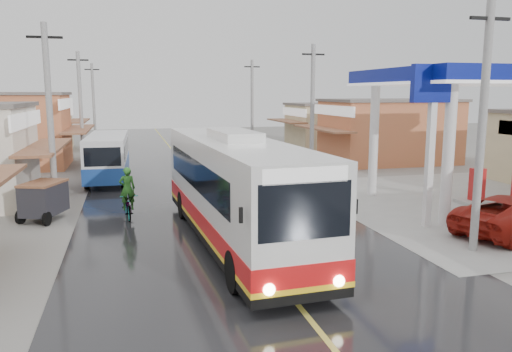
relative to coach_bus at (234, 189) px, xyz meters
The scene contains 10 objects.
ground 3.55m from the coach_bus, 82.20° to the right, with size 120.00×120.00×0.00m, color slate.
road 12.17m from the coach_bus, 88.05° to the left, with size 12.00×90.00×0.02m, color black.
centre_line 12.17m from the coach_bus, 88.05° to the left, with size 0.15×90.00×0.01m, color #D8CC4C.
shopfronts_right 17.95m from the coach_bus, 30.34° to the left, with size 11.00×44.00×4.80m, color silver, non-canonical shape.
utility_poles_left 14.71m from the coach_bus, 116.86° to the left, with size 1.60×50.00×8.00m, color gray, non-canonical shape.
utility_poles_right 14.24m from the coach_bus, 58.35° to the left, with size 1.60×36.00×8.00m, color gray, non-canonical shape.
coach_bus is the anchor object (origin of this frame).
second_bus 14.85m from the coach_bus, 108.22° to the left, with size 2.44×8.14×2.68m.
cyclist 5.72m from the coach_bus, 129.61° to the left, with size 0.88×2.08×2.18m.
tricycle_near 8.51m from the coach_bus, 144.66° to the left, with size 1.96×2.41×1.59m.
Camera 1 is at (-3.89, -13.52, 5.17)m, focal length 35.00 mm.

